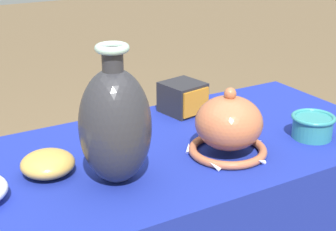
% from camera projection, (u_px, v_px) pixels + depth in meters
% --- Properties ---
extents(display_table, '(1.29, 0.61, 0.71)m').
position_uv_depth(display_table, '(173.00, 176.00, 1.41)').
color(display_table, '#38383D').
rests_on(display_table, ground_plane).
extents(vase_tall_bulbous, '(0.17, 0.17, 0.33)m').
position_uv_depth(vase_tall_bulbous, '(115.00, 125.00, 1.17)').
color(vase_tall_bulbous, '#2D2D33').
rests_on(vase_tall_bulbous, display_table).
extents(vase_dome_bell, '(0.21, 0.22, 0.19)m').
position_uv_depth(vase_dome_bell, '(229.00, 128.00, 1.33)').
color(vase_dome_bell, '#BC6642').
rests_on(vase_dome_bell, display_table).
extents(mosaic_tile_box, '(0.14, 0.14, 0.10)m').
position_uv_depth(mosaic_tile_box, '(183.00, 98.00, 1.62)').
color(mosaic_tile_box, '#232328').
rests_on(mosaic_tile_box, display_table).
extents(bowl_shallow_ochre, '(0.13, 0.13, 0.06)m').
position_uv_depth(bowl_shallow_ochre, '(48.00, 164.00, 1.24)').
color(bowl_shallow_ochre, gold).
rests_on(bowl_shallow_ochre, display_table).
extents(cup_wide_teal, '(0.12, 0.12, 0.07)m').
position_uv_depth(cup_wide_teal, '(313.00, 125.00, 1.44)').
color(cup_wide_teal, teal).
rests_on(cup_wide_teal, display_table).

